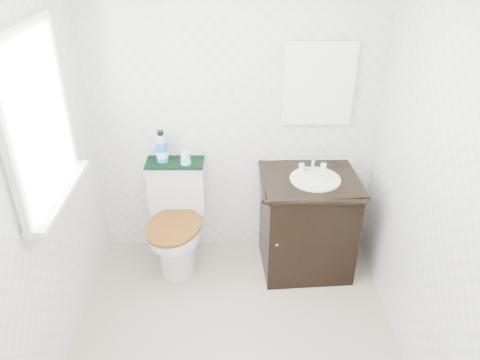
{
  "coord_description": "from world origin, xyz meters",
  "views": [
    {
      "loc": [
        0.03,
        -2.12,
        2.52
      ],
      "look_at": [
        0.04,
        0.75,
        0.89
      ],
      "focal_mm": 35.0,
      "sensor_mm": 36.0,
      "label": 1
    }
  ],
  "objects_px": {
    "cup": "(186,158)",
    "mouthwash_bottle": "(162,147)",
    "toilet": "(177,223)",
    "vanity": "(307,221)",
    "trash_bin": "(290,252)"
  },
  "relations": [
    {
      "from": "cup",
      "to": "mouthwash_bottle",
      "type": "bearing_deg",
      "value": 166.41
    },
    {
      "from": "toilet",
      "to": "vanity",
      "type": "relative_size",
      "value": 0.92
    },
    {
      "from": "cup",
      "to": "toilet",
      "type": "bearing_deg",
      "value": -134.13
    },
    {
      "from": "toilet",
      "to": "cup",
      "type": "relative_size",
      "value": 8.42
    },
    {
      "from": "toilet",
      "to": "cup",
      "type": "xyz_separation_m",
      "value": [
        0.09,
        0.09,
        0.54
      ]
    },
    {
      "from": "trash_bin",
      "to": "vanity",
      "type": "bearing_deg",
      "value": 2.86
    },
    {
      "from": "cup",
      "to": "vanity",
      "type": "bearing_deg",
      "value": -9.34
    },
    {
      "from": "toilet",
      "to": "cup",
      "type": "distance_m",
      "value": 0.56
    },
    {
      "from": "vanity",
      "to": "mouthwash_bottle",
      "type": "xyz_separation_m",
      "value": [
        -1.12,
        0.2,
        0.55
      ]
    },
    {
      "from": "toilet",
      "to": "mouthwash_bottle",
      "type": "distance_m",
      "value": 0.63
    },
    {
      "from": "vanity",
      "to": "trash_bin",
      "type": "xyz_separation_m",
      "value": [
        -0.12,
        -0.01,
        -0.3
      ]
    },
    {
      "from": "toilet",
      "to": "vanity",
      "type": "height_order",
      "value": "vanity"
    },
    {
      "from": "trash_bin",
      "to": "mouthwash_bottle",
      "type": "distance_m",
      "value": 1.33
    },
    {
      "from": "vanity",
      "to": "cup",
      "type": "bearing_deg",
      "value": 170.66
    },
    {
      "from": "trash_bin",
      "to": "cup",
      "type": "relative_size",
      "value": 2.63
    }
  ]
}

